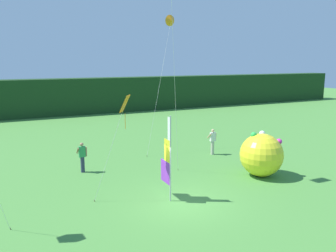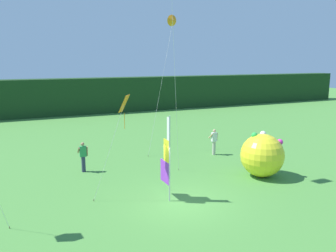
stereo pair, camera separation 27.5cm
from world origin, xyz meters
The scene contains 8 objects.
ground_plane centered at (0.00, 0.00, 0.00)m, with size 120.00×120.00×0.00m, color #478438.
distant_treeline centered at (0.00, 27.97, 2.08)m, with size 80.00×2.40×4.16m, color #193819.
banner_flag centered at (-0.40, 0.65, 1.86)m, with size 0.06×1.03×3.89m.
person_near_banner centered at (-3.11, 6.15, 0.92)m, with size 0.55×0.48×1.72m.
person_mid_field centered at (5.55, 6.16, 0.93)m, with size 0.55×0.48×1.74m.
inflatable_balloon centered at (5.58, 1.34, 1.18)m, with size 2.35×2.35×2.44m.
kite_orange_diamond_2 centered at (-2.17, 1.37, 4.20)m, with size 1.74×0.76×4.77m.
kite_orange_delta_3 centered at (4.28, 9.99, 8.96)m, with size 3.37×2.71×9.41m.
Camera 1 is at (-6.77, -12.82, 6.26)m, focal length 36.84 mm.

